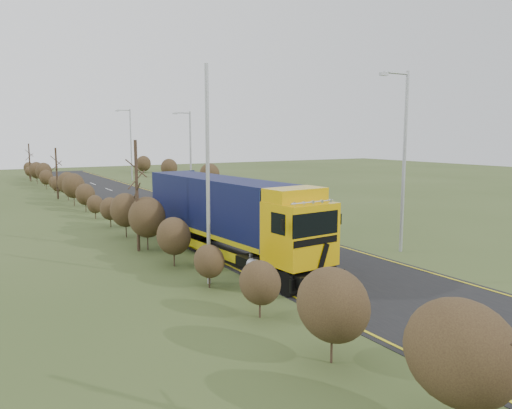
{
  "coord_description": "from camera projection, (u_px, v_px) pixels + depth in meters",
  "views": [
    {
      "loc": [
        -14.57,
        -22.27,
        6.32
      ],
      "look_at": [
        -0.3,
        1.84,
        2.39
      ],
      "focal_mm": 35.0,
      "sensor_mm": 36.0,
      "label": 1
    }
  ],
  "objects": [
    {
      "name": "hedgerow",
      "position": [
        127.0,
        212.0,
        30.69
      ],
      "size": [
        2.24,
        102.04,
        6.05
      ],
      "color": "#312116",
      "rests_on": "ground"
    },
    {
      "name": "streetlight_far",
      "position": [
        130.0,
        141.0,
        68.54
      ],
      "size": [
        2.08,
        0.2,
        9.79
      ],
      "color": "#A0A4A6",
      "rests_on": "ground"
    },
    {
      "name": "ground",
      "position": [
        278.0,
        252.0,
        27.21
      ],
      "size": [
        160.0,
        160.0,
        0.0
      ],
      "primitive_type": "plane",
      "color": "#35461E",
      "rests_on": "ground"
    },
    {
      "name": "warning_board",
      "position": [
        195.0,
        186.0,
        50.69
      ],
      "size": [
        0.71,
        0.11,
        1.87
      ],
      "color": "#A0A4A6",
      "rests_on": "ground"
    },
    {
      "name": "car_red_hatchback",
      "position": [
        224.0,
        200.0,
        44.05
      ],
      "size": [
        2.51,
        3.98,
        1.26
      ],
      "primitive_type": "imported",
      "rotation": [
        0.0,
        0.0,
        2.85
      ],
      "color": "maroon",
      "rests_on": "ground"
    },
    {
      "name": "layby",
      "position": [
        220.0,
        201.0,
        47.53
      ],
      "size": [
        6.0,
        18.0,
        0.02
      ],
      "primitive_type": "cube",
      "color": "#2E2C29",
      "rests_on": "ground"
    },
    {
      "name": "speed_sign",
      "position": [
        226.0,
        190.0,
        44.22
      ],
      "size": [
        0.59,
        0.1,
        2.14
      ],
      "color": "#A0A4A6",
      "rests_on": "ground"
    },
    {
      "name": "streetlight_near",
      "position": [
        403.0,
        154.0,
        26.45
      ],
      "size": [
        2.04,
        0.19,
        9.61
      ],
      "color": "#A0A4A6",
      "rests_on": "ground"
    },
    {
      "name": "left_pole",
      "position": [
        208.0,
        177.0,
        20.76
      ],
      "size": [
        0.16,
        0.16,
        9.18
      ],
      "primitive_type": "cylinder",
      "color": "#A0A4A6",
      "rests_on": "ground"
    },
    {
      "name": "car_blue_sedan",
      "position": [
        204.0,
        190.0,
        51.7
      ],
      "size": [
        2.75,
        3.93,
        1.23
      ],
      "primitive_type": "imported",
      "rotation": [
        0.0,
        0.0,
        2.71
      ],
      "color": "#0B103E",
      "rests_on": "ground"
    },
    {
      "name": "lorry",
      "position": [
        231.0,
        213.0,
        25.61
      ],
      "size": [
        3.47,
        15.06,
        4.15
      ],
      "rotation": [
        0.0,
        0.0,
        0.08
      ],
      "color": "black",
      "rests_on": "ground"
    },
    {
      "name": "road",
      "position": [
        202.0,
        224.0,
        35.73
      ],
      "size": [
        8.0,
        120.0,
        0.02
      ],
      "primitive_type": "cube",
      "color": "black",
      "rests_on": "ground"
    },
    {
      "name": "streetlight_mid",
      "position": [
        190.0,
        152.0,
        48.04
      ],
      "size": [
        1.82,
        0.18,
        8.54
      ],
      "color": "#A0A4A6",
      "rests_on": "ground"
    },
    {
      "name": "lane_markings",
      "position": [
        204.0,
        224.0,
        35.46
      ],
      "size": [
        7.52,
        116.0,
        0.01
      ],
      "color": "gold",
      "rests_on": "road"
    }
  ]
}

